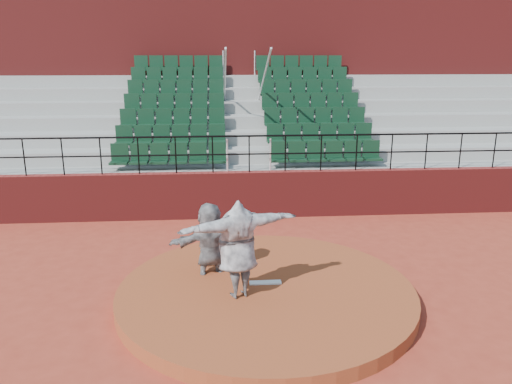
% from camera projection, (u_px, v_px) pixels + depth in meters
% --- Properties ---
extents(ground, '(90.00, 90.00, 0.00)m').
position_uv_depth(ground, '(266.00, 299.00, 9.34)').
color(ground, maroon).
rests_on(ground, ground).
extents(pitchers_mound, '(5.50, 5.50, 0.25)m').
position_uv_depth(pitchers_mound, '(266.00, 293.00, 9.31)').
color(pitchers_mound, brown).
rests_on(pitchers_mound, ground).
extents(pitching_rubber, '(0.60, 0.15, 0.03)m').
position_uv_depth(pitching_rubber, '(265.00, 283.00, 9.41)').
color(pitching_rubber, white).
rests_on(pitching_rubber, pitchers_mound).
extents(boundary_wall, '(24.00, 0.30, 1.30)m').
position_uv_depth(boundary_wall, '(249.00, 194.00, 13.98)').
color(boundary_wall, maroon).
rests_on(boundary_wall, ground).
extents(wall_railing, '(24.04, 0.05, 1.03)m').
position_uv_depth(wall_railing, '(249.00, 146.00, 13.62)').
color(wall_railing, black).
rests_on(wall_railing, boundary_wall).
extents(seating_deck, '(24.00, 5.97, 4.63)m').
position_uv_depth(seating_deck, '(243.00, 144.00, 17.28)').
color(seating_deck, gray).
rests_on(seating_deck, ground).
extents(press_box_facade, '(24.00, 3.00, 7.10)m').
position_uv_depth(press_box_facade, '(238.00, 77.00, 20.53)').
color(press_box_facade, maroon).
rests_on(press_box_facade, ground).
extents(pitcher, '(2.26, 1.32, 1.78)m').
position_uv_depth(pitcher, '(238.00, 249.00, 8.72)').
color(pitcher, black).
rests_on(pitcher, pitchers_mound).
extents(fielder, '(1.64, 0.95, 1.68)m').
position_uv_depth(fielder, '(210.00, 244.00, 9.76)').
color(fielder, black).
rests_on(fielder, ground).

